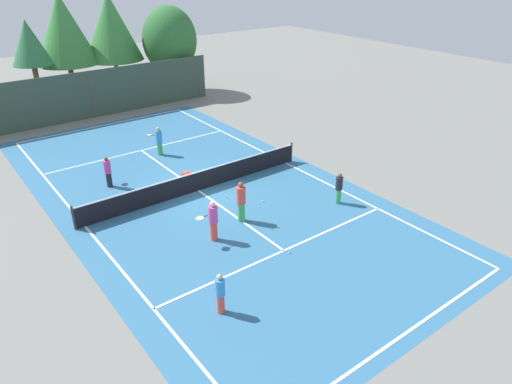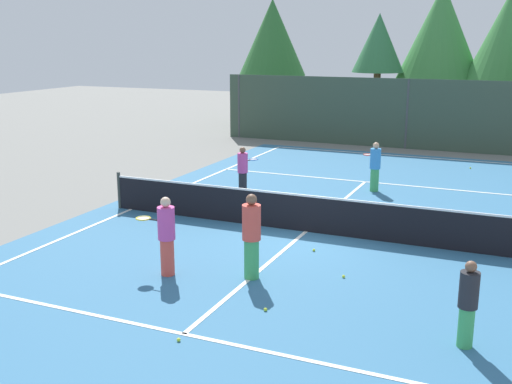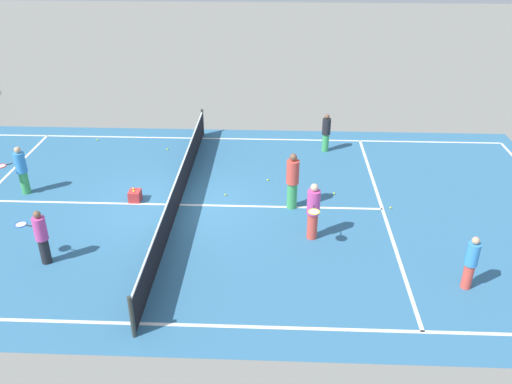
{
  "view_description": "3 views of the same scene",
  "coord_description": "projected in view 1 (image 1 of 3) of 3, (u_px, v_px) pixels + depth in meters",
  "views": [
    {
      "loc": [
        -9.96,
        -17.81,
        10.32
      ],
      "look_at": [
        1.18,
        -3.05,
        0.81
      ],
      "focal_mm": 33.04,
      "sensor_mm": 36.0,
      "label": 1
    },
    {
      "loc": [
        5.05,
        -14.86,
        4.93
      ],
      "look_at": [
        -0.7,
        -1.69,
        1.39
      ],
      "focal_mm": 43.6,
      "sensor_mm": 36.0,
      "label": 2
    },
    {
      "loc": [
        -14.8,
        -3.06,
        8.45
      ],
      "look_at": [
        -0.5,
        -2.46,
        0.79
      ],
      "focal_mm": 37.95,
      "sensor_mm": 36.0,
      "label": 3
    }
  ],
  "objects": [
    {
      "name": "court_surface",
      "position": [
        198.0,
        191.0,
        22.69
      ],
      "size": [
        13.0,
        25.0,
        0.01
      ],
      "color": "teal",
      "rests_on": "ground_plane"
    },
    {
      "name": "ball_crate",
      "position": [
        187.0,
        176.0,
        23.75
      ],
      "size": [
        0.42,
        0.36,
        0.43
      ],
      "color": "red",
      "rests_on": "ground_plane"
    },
    {
      "name": "tennis_ball_1",
      "position": [
        255.0,
        161.0,
        25.81
      ],
      "size": [
        0.07,
        0.07,
        0.07
      ],
      "primitive_type": "sphere",
      "color": "#CCE533",
      "rests_on": "ground_plane"
    },
    {
      "name": "player_2",
      "position": [
        213.0,
        220.0,
        18.45
      ],
      "size": [
        0.94,
        0.37,
        1.73
      ],
      "color": "#E54C3F",
      "rests_on": "ground_plane"
    },
    {
      "name": "player_1",
      "position": [
        220.0,
        293.0,
        14.74
      ],
      "size": [
        0.32,
        0.32,
        1.48
      ],
      "color": "#E54C3F",
      "rests_on": "ground_plane"
    },
    {
      "name": "tennis_ball_2",
      "position": [
        279.0,
        227.0,
        19.65
      ],
      "size": [
        0.07,
        0.07,
        0.07
      ],
      "primitive_type": "sphere",
      "color": "#CCE533",
      "rests_on": "ground_plane"
    },
    {
      "name": "perimeter_fence",
      "position": [
        91.0,
        95.0,
        31.9
      ],
      "size": [
        18.0,
        0.12,
        3.2
      ],
      "color": "#384C3D",
      "rests_on": "ground_plane"
    },
    {
      "name": "tree_1",
      "position": [
        111.0,
        27.0,
        35.99
      ],
      "size": [
        4.47,
        4.47,
        7.6
      ],
      "color": "brown",
      "rests_on": "ground_plane"
    },
    {
      "name": "tennis_ball_3",
      "position": [
        289.0,
        253.0,
        17.98
      ],
      "size": [
        0.07,
        0.07,
        0.07
      ],
      "primitive_type": "sphere",
      "color": "#CCE533",
      "rests_on": "ground_plane"
    },
    {
      "name": "tree_0",
      "position": [
        29.0,
        43.0,
        32.01
      ],
      "size": [
        2.68,
        2.68,
        6.24
      ],
      "color": "brown",
      "rests_on": "ground_plane"
    },
    {
      "name": "tree_3",
      "position": [
        63.0,
        29.0,
        34.44
      ],
      "size": [
        4.55,
        4.55,
        7.73
      ],
      "color": "brown",
      "rests_on": "ground_plane"
    },
    {
      "name": "tennis_ball_5",
      "position": [
        226.0,
        197.0,
        22.05
      ],
      "size": [
        0.07,
        0.07,
        0.07
      ],
      "primitive_type": "sphere",
      "color": "#CCE533",
      "rests_on": "ground_plane"
    },
    {
      "name": "player_4",
      "position": [
        339.0,
        188.0,
        21.24
      ],
      "size": [
        0.32,
        0.32,
        1.5
      ],
      "color": "#3FA559",
      "rests_on": "ground_plane"
    },
    {
      "name": "tennis_ball_4",
      "position": [
        236.0,
        142.0,
        28.39
      ],
      "size": [
        0.07,
        0.07,
        0.07
      ],
      "primitive_type": "sphere",
      "color": "#CCE533",
      "rests_on": "ground_plane"
    },
    {
      "name": "ground_plane",
      "position": [
        198.0,
        191.0,
        22.69
      ],
      "size": [
        80.0,
        80.0,
        0.0
      ],
      "primitive_type": "plane",
      "color": "slate"
    },
    {
      "name": "player_3",
      "position": [
        241.0,
        201.0,
        19.74
      ],
      "size": [
        0.39,
        0.39,
        1.84
      ],
      "color": "#3FA559",
      "rests_on": "ground_plane"
    },
    {
      "name": "player_0",
      "position": [
        108.0,
        171.0,
        22.74
      ],
      "size": [
        0.5,
        0.92,
        1.57
      ],
      "color": "#232328",
      "rests_on": "ground_plane"
    },
    {
      "name": "tennis_net",
      "position": [
        198.0,
        181.0,
        22.46
      ],
      "size": [
        11.9,
        0.1,
        1.1
      ],
      "color": "#333833",
      "rests_on": "ground_plane"
    },
    {
      "name": "tennis_ball_6",
      "position": [
        161.0,
        122.0,
        31.73
      ],
      "size": [
        0.07,
        0.07,
        0.07
      ],
      "primitive_type": "sphere",
      "color": "#CCE533",
      "rests_on": "ground_plane"
    },
    {
      "name": "player_5",
      "position": [
        159.0,
        141.0,
        26.3
      ],
      "size": [
        0.77,
        0.86,
        1.65
      ],
      "color": "#3FA559",
      "rests_on": "ground_plane"
    },
    {
      "name": "tree_4",
      "position": [
        170.0,
        40.0,
        36.63
      ],
      "size": [
        4.22,
        4.19,
        6.65
      ],
      "color": "brown",
      "rests_on": "ground_plane"
    },
    {
      "name": "tennis_ball_0",
      "position": [
        263.0,
        201.0,
        21.68
      ],
      "size": [
        0.07,
        0.07,
        0.07
      ],
      "primitive_type": "sphere",
      "color": "#CCE533",
      "rests_on": "ground_plane"
    }
  ]
}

